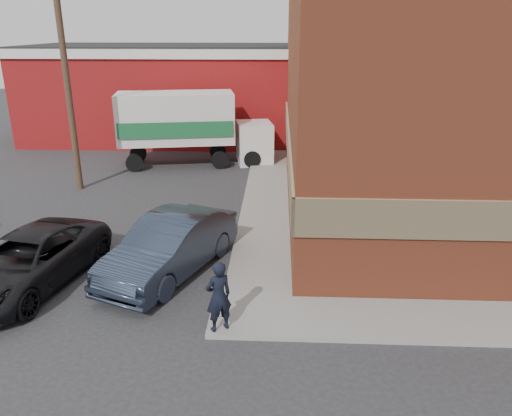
% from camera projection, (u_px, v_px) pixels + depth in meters
% --- Properties ---
extents(ground, '(90.00, 90.00, 0.00)m').
position_uv_depth(ground, '(234.00, 299.00, 12.88)').
color(ground, '#28282B').
rests_on(ground, ground).
extents(brick_building, '(14.25, 18.25, 9.36)m').
position_uv_depth(brick_building, '(471.00, 80.00, 19.34)').
color(brick_building, '#9A4327').
rests_on(brick_building, ground).
extents(sidewalk_west, '(1.80, 18.00, 0.12)m').
position_uv_depth(sidewalk_west, '(267.00, 190.00, 21.28)').
color(sidewalk_west, gray).
rests_on(sidewalk_west, ground).
extents(warehouse, '(16.30, 8.30, 5.60)m').
position_uv_depth(warehouse, '(166.00, 92.00, 30.95)').
color(warehouse, maroon).
rests_on(warehouse, ground).
extents(utility_pole, '(2.00, 0.26, 9.00)m').
position_uv_depth(utility_pole, '(66.00, 76.00, 20.03)').
color(utility_pole, '#4F3A27').
rests_on(utility_pole, ground).
extents(man, '(0.74, 0.66, 1.69)m').
position_uv_depth(man, '(218.00, 296.00, 11.11)').
color(man, black).
rests_on(man, sidewalk_south).
extents(sedan, '(3.48, 5.28, 1.64)m').
position_uv_depth(sedan, '(170.00, 246.00, 14.00)').
color(sedan, '#273041').
rests_on(sedan, ground).
extents(suv_a, '(3.41, 5.58, 1.45)m').
position_uv_depth(suv_a, '(27.00, 261.00, 13.35)').
color(suv_a, black).
rests_on(suv_a, ground).
extents(box_truck, '(7.58, 3.42, 3.61)m').
position_uv_depth(box_truck, '(191.00, 124.00, 24.72)').
color(box_truck, white).
rests_on(box_truck, ground).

